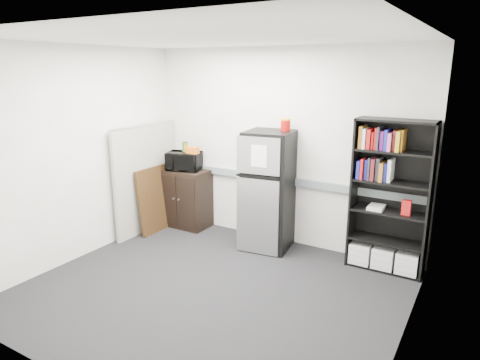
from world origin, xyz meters
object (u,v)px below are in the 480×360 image
at_px(cubicle_partition, 147,178).
at_px(microwave, 184,161).
at_px(bookshelf, 390,198).
at_px(cabinet, 186,198).
at_px(refrigerator, 268,191).

bearing_deg(cubicle_partition, microwave, 45.36).
relative_size(bookshelf, cubicle_partition, 1.14).
bearing_deg(bookshelf, cabinet, -178.78).
height_order(bookshelf, microwave, bookshelf).
bearing_deg(refrigerator, microwave, 169.72).
xyz_separation_m(cubicle_partition, refrigerator, (1.88, 0.34, -0.00)).
bearing_deg(bookshelf, cubicle_partition, -171.94).
relative_size(cubicle_partition, cabinet, 1.79).
bearing_deg(microwave, cabinet, 71.74).
relative_size(bookshelf, microwave, 3.70).
height_order(cabinet, microwave, microwave).
height_order(cubicle_partition, refrigerator, cubicle_partition).
height_order(bookshelf, cubicle_partition, bookshelf).
relative_size(cabinet, refrigerator, 0.56).
relative_size(cubicle_partition, refrigerator, 1.00).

